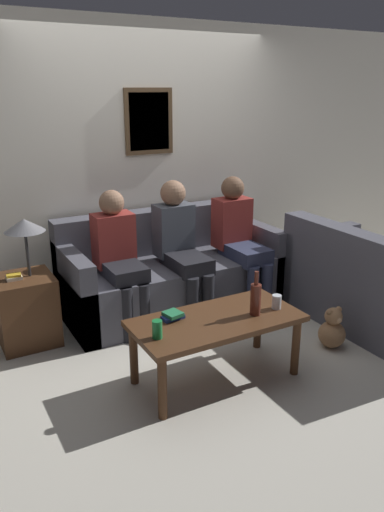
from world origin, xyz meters
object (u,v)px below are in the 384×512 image
at_px(person_middle, 180,243).
at_px(teddy_bear, 332,330).
at_px(person_right, 239,235).
at_px(couch_main, 172,274).
at_px(coffee_table, 216,326).
at_px(wine_bottle, 256,298).
at_px(drinking_glass, 277,302).
at_px(person_left, 119,254).
at_px(couch_side, 377,292).

bearing_deg(person_middle, teddy_bear, -57.36).
height_order(person_middle, person_right, person_middle).
relative_size(couch_main, teddy_bear, 5.94).
height_order(coffee_table, wine_bottle, wine_bottle).
xyz_separation_m(coffee_table, drinking_glass, (0.47, -0.07, 0.12)).
relative_size(drinking_glass, person_middle, 0.08).
relative_size(person_left, person_right, 0.98).
bearing_deg(coffee_table, teddy_bear, -3.26).
bearing_deg(wine_bottle, drinking_glass, 2.53).
bearing_deg(wine_bottle, couch_side, 4.63).
xyz_separation_m(couch_side, person_left, (-1.93, 1.11, 0.34)).
bearing_deg(couch_side, couch_main, 47.17).
bearing_deg(couch_main, person_middle, -86.89).
bearing_deg(person_middle, couch_main, 93.11).
height_order(coffee_table, teddy_bear, coffee_table).
height_order(wine_bottle, person_left, person_left).
xyz_separation_m(drinking_glass, teddy_bear, (0.60, 0.01, -0.38)).
bearing_deg(wine_bottle, couch_main, 88.71).
bearing_deg(teddy_bear, coffee_table, 176.74).
xyz_separation_m(wine_bottle, teddy_bear, (0.80, 0.02, -0.45)).
height_order(drinking_glass, person_middle, person_middle).
height_order(drinking_glass, person_right, person_right).
height_order(couch_side, drinking_glass, couch_side).
height_order(wine_bottle, drinking_glass, wine_bottle).
distance_m(couch_side, teddy_bear, 0.62).
bearing_deg(person_middle, drinking_glass, -82.51).
bearing_deg(wine_bottle, teddy_bear, 1.44).
relative_size(drinking_glass, person_left, 0.09).
xyz_separation_m(drinking_glass, person_left, (-0.73, 1.22, 0.13)).
height_order(person_left, person_middle, person_middle).
height_order(wine_bottle, person_right, person_right).
xyz_separation_m(wine_bottle, drinking_glass, (0.20, 0.01, -0.07)).
distance_m(coffee_table, wine_bottle, 0.34).
relative_size(couch_side, teddy_bear, 4.81).
relative_size(couch_side, drinking_glass, 16.09).
bearing_deg(drinking_glass, person_right, 68.46).
relative_size(couch_main, person_left, 1.72).
relative_size(couch_main, drinking_glass, 19.88).
relative_size(person_left, person_middle, 0.97).
distance_m(couch_main, drinking_glass, 1.39).
relative_size(person_middle, teddy_bear, 3.56).
bearing_deg(couch_main, wine_bottle, -91.29).
xyz_separation_m(coffee_table, teddy_bear, (1.07, -0.06, -0.27)).
height_order(couch_main, couch_side, same).
xyz_separation_m(couch_main, person_left, (-0.57, -0.15, 0.34)).
bearing_deg(drinking_glass, coffee_table, 171.21).
bearing_deg(teddy_bear, drinking_glass, -178.92).
bearing_deg(teddy_bear, couch_side, 8.87).
distance_m(couch_side, drinking_glass, 1.22).
bearing_deg(person_right, coffee_table, -130.43).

